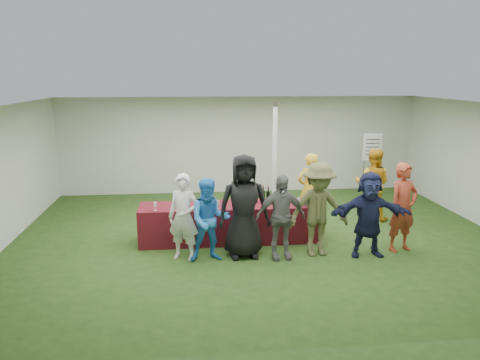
{
  "coord_description": "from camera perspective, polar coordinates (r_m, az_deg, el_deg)",
  "views": [
    {
      "loc": [
        -1.35,
        -9.01,
        3.28
      ],
      "look_at": [
        -0.41,
        -0.05,
        1.25
      ],
      "focal_mm": 35.0,
      "sensor_mm": 36.0,
      "label": 1
    }
  ],
  "objects": [
    {
      "name": "customer_2",
      "position": [
        8.49,
        0.48,
        -3.22
      ],
      "size": [
        0.96,
        0.65,
        1.9
      ],
      "primitive_type": "imported",
      "rotation": [
        0.0,
        0.0,
        0.05
      ],
      "color": "black",
      "rests_on": "ground"
    },
    {
      "name": "staff_back",
      "position": [
        11.15,
        15.84,
        -0.49
      ],
      "size": [
        1.01,
        0.94,
        1.66
      ],
      "primitive_type": "imported",
      "rotation": [
        0.0,
        0.0,
        2.64
      ],
      "color": "orange",
      "rests_on": "ground"
    },
    {
      "name": "customer_6",
      "position": [
        9.31,
        19.25,
        -3.18
      ],
      "size": [
        0.72,
        0.58,
        1.7
      ],
      "primitive_type": "imported",
      "rotation": [
        0.0,
        0.0,
        0.32
      ],
      "color": "#9E3721",
      "rests_on": "ground"
    },
    {
      "name": "wine_bottles",
      "position": [
        9.52,
        2.52,
        -1.98
      ],
      "size": [
        0.72,
        0.14,
        0.32
      ],
      "color": "black",
      "rests_on": "serving_table"
    },
    {
      "name": "customer_4",
      "position": [
        8.68,
        9.53,
        -3.57
      ],
      "size": [
        1.18,
        0.75,
        1.75
      ],
      "primitive_type": "imported",
      "rotation": [
        0.0,
        0.0,
        0.09
      ],
      "color": "brown",
      "rests_on": "ground"
    },
    {
      "name": "customer_3",
      "position": [
        8.47,
        4.96,
        -4.51
      ],
      "size": [
        0.95,
        0.48,
        1.56
      ],
      "primitive_type": "imported",
      "rotation": [
        0.0,
        0.0,
        0.11
      ],
      "color": "slate",
      "rests_on": "ground"
    },
    {
      "name": "bar_towel",
      "position": [
        9.62,
        7.62,
        -2.58
      ],
      "size": [
        0.25,
        0.18,
        0.03
      ],
      "primitive_type": "cube",
      "color": "white",
      "rests_on": "serving_table"
    },
    {
      "name": "ground",
      "position": [
        9.69,
        2.41,
        -7.11
      ],
      "size": [
        60.0,
        60.0,
        0.0
      ],
      "primitive_type": "plane",
      "color": "#284719",
      "rests_on": "ground"
    },
    {
      "name": "wine_glasses",
      "position": [
        9.04,
        -4.36,
        -2.87
      ],
      "size": [
        2.85,
        0.13,
        0.16
      ],
      "color": "silver",
      "rests_on": "serving_table"
    },
    {
      "name": "tent",
      "position": [
        10.56,
        4.22,
        2.12
      ],
      "size": [
        10.0,
        10.0,
        10.0
      ],
      "color": "white",
      "rests_on": "ground"
    },
    {
      "name": "staff_pourer",
      "position": [
        10.44,
        8.44,
        -1.14
      ],
      "size": [
        0.66,
        0.51,
        1.62
      ],
      "primitive_type": "imported",
      "rotation": [
        0.0,
        0.0,
        3.37
      ],
      "color": "gold",
      "rests_on": "ground"
    },
    {
      "name": "serving_table",
      "position": [
        9.45,
        -1.21,
        -5.21
      ],
      "size": [
        3.6,
        0.8,
        0.75
      ],
      "primitive_type": "cube",
      "color": "maroon",
      "rests_on": "ground"
    },
    {
      "name": "dump_bucket",
      "position": [
        9.36,
        8.29,
        -2.56
      ],
      "size": [
        0.22,
        0.22,
        0.18
      ],
      "primitive_type": "cylinder",
      "color": "slate",
      "rests_on": "serving_table"
    },
    {
      "name": "water_bottle",
      "position": [
        9.4,
        -0.41,
        -2.26
      ],
      "size": [
        0.07,
        0.07,
        0.23
      ],
      "color": "silver",
      "rests_on": "serving_table"
    },
    {
      "name": "customer_1",
      "position": [
        8.36,
        -3.72,
        -4.89
      ],
      "size": [
        0.78,
        0.63,
        1.52
      ],
      "primitive_type": "imported",
      "rotation": [
        0.0,
        0.0,
        0.07
      ],
      "color": "#297ED9",
      "rests_on": "ground"
    },
    {
      "name": "customer_5",
      "position": [
        8.87,
        15.44,
        -4.05
      ],
      "size": [
        1.5,
        0.55,
        1.59
      ],
      "primitive_type": "imported",
      "rotation": [
        0.0,
        0.0,
        -0.05
      ],
      "color": "#171C3E",
      "rests_on": "ground"
    },
    {
      "name": "customer_0",
      "position": [
        8.46,
        -6.87,
        -4.51
      ],
      "size": [
        0.68,
        0.56,
        1.58
      ],
      "primitive_type": "imported",
      "rotation": [
        0.0,
        0.0,
        -0.38
      ],
      "color": "silver",
      "rests_on": "ground"
    },
    {
      "name": "wine_list_sign",
      "position": [
        12.69,
        15.81,
        3.3
      ],
      "size": [
        0.5,
        0.03,
        1.8
      ],
      "color": "slate",
      "rests_on": "ground"
    }
  ]
}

